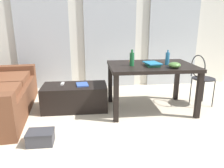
{
  "coord_description": "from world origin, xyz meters",
  "views": [
    {
      "loc": [
        -0.46,
        -1.67,
        1.38
      ],
      "look_at": [
        -0.1,
        1.67,
        0.41
      ],
      "focal_mm": 34.57,
      "sensor_mm": 36.0,
      "label": 1
    }
  ],
  "objects_px": {
    "wire_chair": "(201,74)",
    "scissors": "(131,61)",
    "craft_table": "(151,70)",
    "magazine": "(82,84)",
    "bowl": "(174,65)",
    "shoebox": "(41,137)",
    "tv_remote_primary": "(62,84)",
    "coffee_table": "(75,97)",
    "bottle_far": "(167,58)",
    "book_stack": "(153,64)",
    "bottle_near": "(132,59)"
  },
  "relations": [
    {
      "from": "book_stack",
      "to": "shoebox",
      "type": "relative_size",
      "value": 1.05
    },
    {
      "from": "scissors",
      "to": "magazine",
      "type": "distance_m",
      "value": 0.9
    },
    {
      "from": "wire_chair",
      "to": "scissors",
      "type": "height_order",
      "value": "wire_chair"
    },
    {
      "from": "bottle_near",
      "to": "magazine",
      "type": "bearing_deg",
      "value": 164.85
    },
    {
      "from": "bottle_near",
      "to": "coffee_table",
      "type": "bearing_deg",
      "value": 166.37
    },
    {
      "from": "wire_chair",
      "to": "scissors",
      "type": "xyz_separation_m",
      "value": [
        -1.13,
        0.24,
        0.2
      ]
    },
    {
      "from": "bowl",
      "to": "shoebox",
      "type": "height_order",
      "value": "bowl"
    },
    {
      "from": "shoebox",
      "to": "bowl",
      "type": "bearing_deg",
      "value": 18.48
    },
    {
      "from": "wire_chair",
      "to": "bowl",
      "type": "height_order",
      "value": "wire_chair"
    },
    {
      "from": "bottle_near",
      "to": "scissors",
      "type": "relative_size",
      "value": 2.51
    },
    {
      "from": "tv_remote_primary",
      "to": "coffee_table",
      "type": "bearing_deg",
      "value": -13.94
    },
    {
      "from": "craft_table",
      "to": "magazine",
      "type": "distance_m",
      "value": 1.12
    },
    {
      "from": "bowl",
      "to": "book_stack",
      "type": "distance_m",
      "value": 0.32
    },
    {
      "from": "bottle_far",
      "to": "book_stack",
      "type": "xyz_separation_m",
      "value": [
        -0.25,
        -0.08,
        -0.07
      ]
    },
    {
      "from": "scissors",
      "to": "coffee_table",
      "type": "bearing_deg",
      "value": -169.6
    },
    {
      "from": "magazine",
      "to": "bottle_near",
      "type": "bearing_deg",
      "value": -22.38
    },
    {
      "from": "wire_chair",
      "to": "tv_remote_primary",
      "type": "distance_m",
      "value": 2.28
    },
    {
      "from": "coffee_table",
      "to": "bowl",
      "type": "bearing_deg",
      "value": -16.4
    },
    {
      "from": "craft_table",
      "to": "coffee_table",
      "type": "bearing_deg",
      "value": 173.07
    },
    {
      "from": "bottle_far",
      "to": "bowl",
      "type": "distance_m",
      "value": 0.26
    },
    {
      "from": "craft_table",
      "to": "wire_chair",
      "type": "bearing_deg",
      "value": 5.33
    },
    {
      "from": "magazine",
      "to": "scissors",
      "type": "bearing_deg",
      "value": 5.26
    },
    {
      "from": "craft_table",
      "to": "shoebox",
      "type": "distance_m",
      "value": 1.88
    },
    {
      "from": "tv_remote_primary",
      "to": "shoebox",
      "type": "relative_size",
      "value": 0.47
    },
    {
      "from": "magazine",
      "to": "shoebox",
      "type": "bearing_deg",
      "value": -121.96
    },
    {
      "from": "wire_chair",
      "to": "book_stack",
      "type": "xyz_separation_m",
      "value": [
        -0.89,
        -0.19,
        0.23
      ]
    },
    {
      "from": "magazine",
      "to": "book_stack",
      "type": "bearing_deg",
      "value": -20.42
    },
    {
      "from": "bowl",
      "to": "shoebox",
      "type": "bearing_deg",
      "value": -161.52
    },
    {
      "from": "bottle_near",
      "to": "book_stack",
      "type": "xyz_separation_m",
      "value": [
        0.31,
        -0.04,
        -0.08
      ]
    },
    {
      "from": "bottle_near",
      "to": "shoebox",
      "type": "xyz_separation_m",
      "value": [
        -1.23,
        -0.82,
        -0.76
      ]
    },
    {
      "from": "craft_table",
      "to": "book_stack",
      "type": "xyz_separation_m",
      "value": [
        -0.02,
        -0.11,
        0.12
      ]
    },
    {
      "from": "bowl",
      "to": "scissors",
      "type": "xyz_separation_m",
      "value": [
        -0.51,
        0.6,
        -0.04
      ]
    },
    {
      "from": "craft_table",
      "to": "tv_remote_primary",
      "type": "bearing_deg",
      "value": 171.54
    },
    {
      "from": "bowl",
      "to": "shoebox",
      "type": "xyz_separation_m",
      "value": [
        -1.81,
        -0.6,
        -0.7
      ]
    },
    {
      "from": "wire_chair",
      "to": "bowl",
      "type": "relative_size",
      "value": 4.95
    },
    {
      "from": "tv_remote_primary",
      "to": "shoebox",
      "type": "height_order",
      "value": "tv_remote_primary"
    },
    {
      "from": "craft_table",
      "to": "scissors",
      "type": "distance_m",
      "value": 0.43
    },
    {
      "from": "bowl",
      "to": "scissors",
      "type": "height_order",
      "value": "bowl"
    },
    {
      "from": "tv_remote_primary",
      "to": "wire_chair",
      "type": "bearing_deg",
      "value": 0.45
    },
    {
      "from": "coffee_table",
      "to": "book_stack",
      "type": "relative_size",
      "value": 3.18
    },
    {
      "from": "craft_table",
      "to": "scissors",
      "type": "relative_size",
      "value": 13.42
    },
    {
      "from": "coffee_table",
      "to": "wire_chair",
      "type": "relative_size",
      "value": 1.18
    },
    {
      "from": "bottle_far",
      "to": "magazine",
      "type": "height_order",
      "value": "bottle_far"
    },
    {
      "from": "scissors",
      "to": "magazine",
      "type": "bearing_deg",
      "value": -167.5
    },
    {
      "from": "wire_chair",
      "to": "tv_remote_primary",
      "type": "xyz_separation_m",
      "value": [
        -2.27,
        0.13,
        -0.13
      ]
    },
    {
      "from": "bottle_near",
      "to": "bottle_far",
      "type": "bearing_deg",
      "value": 3.4
    },
    {
      "from": "bowl",
      "to": "scissors",
      "type": "bearing_deg",
      "value": 130.48
    },
    {
      "from": "coffee_table",
      "to": "tv_remote_primary",
      "type": "relative_size",
      "value": 7.18
    },
    {
      "from": "scissors",
      "to": "wire_chair",
      "type": "bearing_deg",
      "value": -11.92
    },
    {
      "from": "wire_chair",
      "to": "bottle_near",
      "type": "relative_size",
      "value": 3.53
    }
  ]
}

